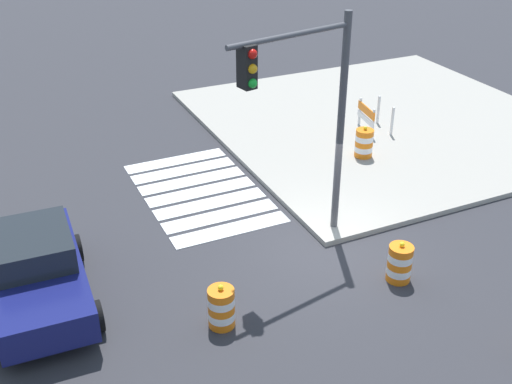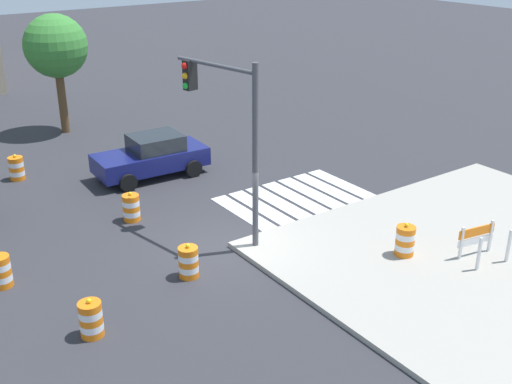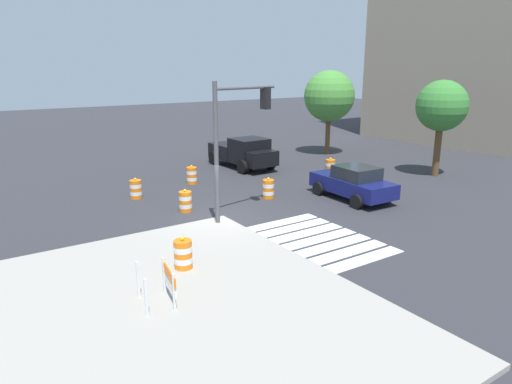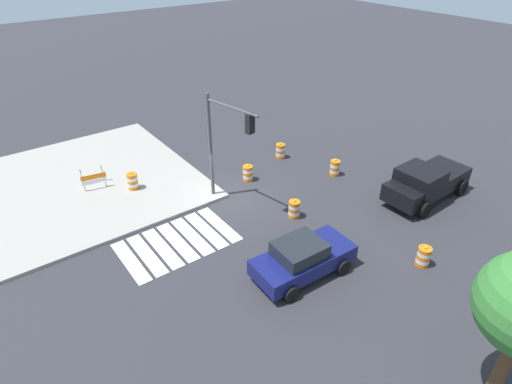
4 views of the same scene
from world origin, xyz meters
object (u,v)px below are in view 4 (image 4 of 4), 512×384
Objects in this scene: traffic_barrel_median_far at (335,168)px; traffic_barrel_far_curb at (248,173)px; traffic_barrel_on_sidewalk at (133,181)px; construction_barricade at (94,178)px; pickup_truck at (425,183)px; traffic_barrel_median_near at (280,151)px; traffic_barrel_crosswalk_end at (294,209)px; traffic_light_pole at (226,134)px; sports_car at (303,258)px; traffic_barrel_near_corner at (423,256)px.

traffic_barrel_median_far is 1.00× the size of traffic_barrel_far_curb.
traffic_barrel_on_sidewalk is (5.64, -2.76, 0.15)m from traffic_barrel_far_curb.
traffic_barrel_median_far is 0.76× the size of construction_barricade.
pickup_truck is 5.10× the size of traffic_barrel_median_near.
traffic_barrel_crosswalk_end is at bearing 130.00° from construction_barricade.
traffic_barrel_far_curb is 0.19× the size of traffic_light_pole.
traffic_light_pole reaches higher than pickup_truck.
traffic_light_pole reaches higher than construction_barricade.
traffic_barrel_median_near is at bearing -124.47° from sports_car.
pickup_truck is at bearing 146.15° from traffic_light_pole.
sports_car is 4.29× the size of traffic_barrel_median_near.
traffic_barrel_far_curb is 6.28m from traffic_barrel_on_sidewalk.
traffic_barrel_near_corner is 0.76× the size of construction_barricade.
traffic_barrel_near_corner is at bearing 109.05° from traffic_barrel_crosswalk_end.
traffic_barrel_crosswalk_end is 10.93m from construction_barricade.
pickup_truck is 5.48m from traffic_barrel_near_corner.
sports_car is 4.29× the size of traffic_barrel_far_curb.
traffic_barrel_crosswalk_end is at bearing 123.78° from traffic_light_pole.
traffic_barrel_far_curb is at bearing 150.64° from construction_barricade.
traffic_barrel_crosswalk_end is at bearing 56.75° from traffic_barrel_median_near.
traffic_barrel_median_far is at bearing -67.92° from pickup_truck.
traffic_barrel_near_corner is at bearing 71.34° from traffic_barrel_median_far.
traffic_barrel_median_far is at bearing -144.32° from sports_car.
traffic_barrel_median_far is 11.31m from traffic_barrel_on_sidewalk.
traffic_barrel_on_sidewalk reaches higher than traffic_barrel_crosswalk_end.
construction_barricade reaches higher than traffic_barrel_near_corner.
construction_barricade reaches higher than traffic_barrel_median_far.
construction_barricade reaches higher than traffic_barrel_crosswalk_end.
traffic_barrel_crosswalk_end is (-2.40, -3.26, -0.36)m from sports_car.
sports_car is 0.80× the size of traffic_light_pole.
traffic_light_pole is (3.99, -8.83, 3.46)m from traffic_barrel_near_corner.
construction_barricade is (4.62, -11.63, -0.09)m from sports_car.
traffic_barrel_crosswalk_end is (2.04, -5.91, 0.00)m from traffic_barrel_near_corner.
traffic_barrel_far_curb is (6.23, -7.02, -0.52)m from pickup_truck.
traffic_light_pole reaches higher than traffic_barrel_crosswalk_end.
sports_car is 4.07m from traffic_barrel_crosswalk_end.
traffic_barrel_median_far is (-7.05, -5.06, -0.36)m from sports_car.
traffic_barrel_far_curb is (3.24, 1.07, 0.00)m from traffic_barrel_median_near.
construction_barricade is at bearing -68.34° from sports_car.
traffic_barrel_median_near is 10.96m from construction_barricade.
traffic_barrel_median_far is at bearing 170.43° from traffic_light_pole.
traffic_barrel_median_far is (1.84, -4.55, -0.52)m from pickup_truck.
traffic_light_pole is at bearing -65.67° from traffic_barrel_near_corner.
traffic_barrel_crosswalk_end is 6.39m from traffic_barrel_median_near.
traffic_barrel_near_corner is 10.28m from traffic_light_pole.
traffic_barrel_on_sidewalk is at bearing -10.78° from traffic_barrel_median_near.
traffic_barrel_crosswalk_end is 0.76× the size of construction_barricade.
traffic_light_pole reaches higher than traffic_barrel_on_sidewalk.
traffic_barrel_far_curb is (-2.66, -7.54, -0.36)m from sports_car.
pickup_truck is 15.39m from traffic_barrel_on_sidewalk.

